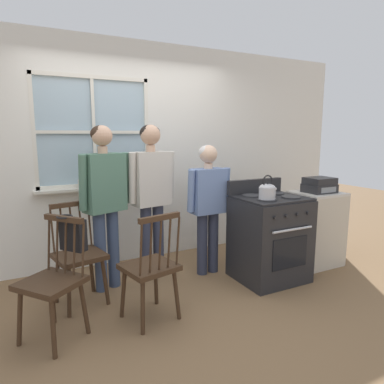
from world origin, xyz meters
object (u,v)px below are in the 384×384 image
stove (269,237)px  person_teen_center (151,186)px  side_counter (315,228)px  stereo (319,185)px  chair_by_window (53,283)px  person_adult_right (208,197)px  chair_near_wall (151,269)px  chair_center_cluster (79,256)px  potted_plant (84,181)px  handbag (73,234)px  kettle (267,191)px  person_elderly_left (104,192)px

stove → person_teen_center: bearing=151.0°
side_counter → stereo: size_ratio=2.65×
chair_by_window → person_adult_right: 1.86m
person_teen_center → side_counter: person_teen_center is taller
chair_near_wall → chair_center_cluster: same height
person_teen_center → side_counter: 2.09m
chair_center_cluster → stove: stove is taller
chair_near_wall → potted_plant: (-0.28, 1.42, 0.59)m
handbag → kettle: bearing=-4.1°
chair_by_window → person_teen_center: bearing=86.5°
chair_near_wall → person_adult_right: person_adult_right is taller
person_adult_right → handbag: (-1.52, -0.44, -0.10)m
kettle → potted_plant: size_ratio=1.08×
chair_by_window → chair_center_cluster: 0.58m
kettle → handbag: (-1.89, 0.13, -0.24)m
stove → potted_plant: potted_plant is taller
person_teen_center → chair_center_cluster: bearing=-171.4°
person_teen_center → potted_plant: 0.84m
potted_plant → side_counter: 2.84m
stove → handbag: size_ratio=3.53×
chair_by_window → chair_center_cluster: same height
stove → stereo: size_ratio=3.19×
chair_by_window → chair_near_wall: 0.77m
side_counter → person_elderly_left: bearing=169.4°
chair_near_wall → kettle: size_ratio=3.88×
person_adult_right → chair_near_wall: bearing=-147.0°
kettle → potted_plant: (-1.58, 1.33, 0.03)m
chair_center_cluster → side_counter: 2.77m
person_adult_right → person_teen_center: bearing=161.1°
kettle → chair_center_cluster: bearing=164.6°
person_teen_center → kettle: size_ratio=6.85×
chair_near_wall → stove: stove is taller
chair_center_cluster → person_adult_right: 1.50m
person_teen_center → side_counter: bearing=-24.3°
chair_center_cluster → person_adult_right: size_ratio=0.65×
chair_by_window → potted_plant: potted_plant is taller
person_elderly_left → side_counter: person_elderly_left is taller
stove → side_counter: bearing=7.0°
kettle → stereo: (0.96, 0.21, -0.04)m
person_teen_center → kettle: bearing=-47.0°
chair_near_wall → stove: (1.46, 0.22, 0.01)m
person_adult_right → handbag: person_adult_right is taller
kettle → side_counter: (0.96, 0.23, -0.57)m
person_teen_center → handbag: bearing=-154.8°
person_teen_center → chair_near_wall: bearing=-120.4°
person_adult_right → kettle: size_ratio=5.97×
chair_by_window → person_adult_right: (1.71, 0.59, 0.43)m
chair_center_cluster → side_counter: (2.76, -0.26, -0.01)m
chair_center_cluster → person_elderly_left: bearing=20.8°
chair_by_window → kettle: bearing=51.9°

